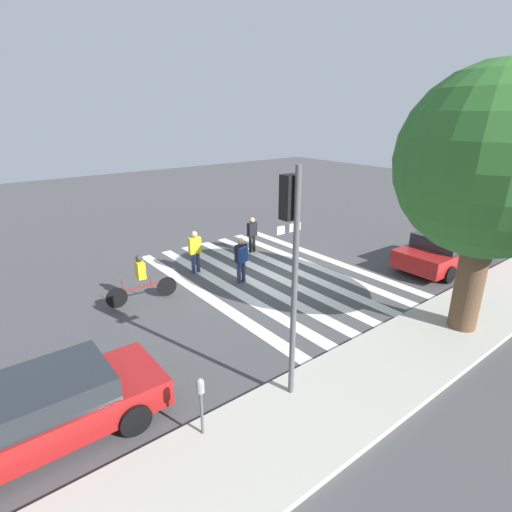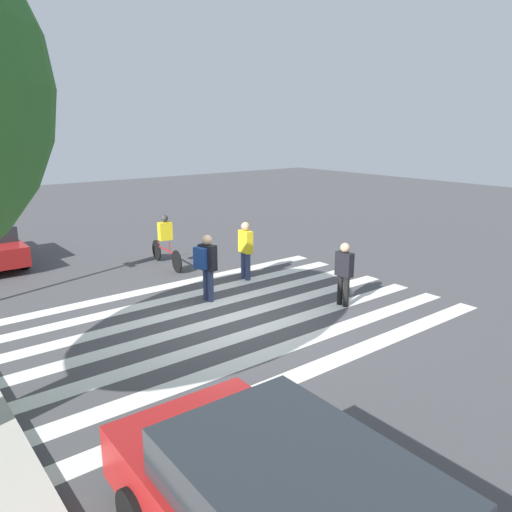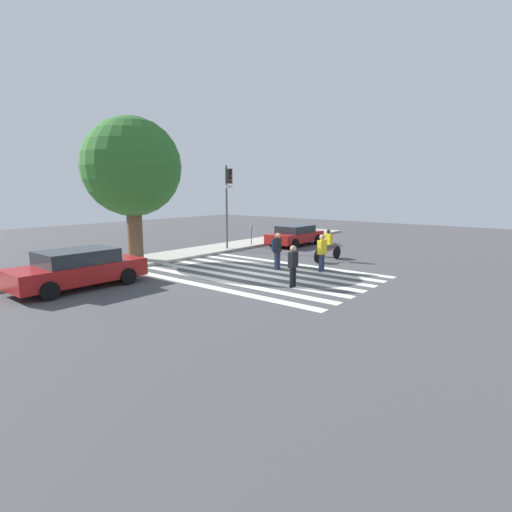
{
  "view_description": "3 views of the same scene",
  "coord_description": "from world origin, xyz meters",
  "px_view_note": "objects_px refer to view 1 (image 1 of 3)",
  "views": [
    {
      "loc": [
        9.16,
        10.7,
        5.88
      ],
      "look_at": [
        1.06,
        0.37,
        1.11
      ],
      "focal_mm": 28.0,
      "sensor_mm": 36.0,
      "label": 1
    },
    {
      "loc": [
        -8.76,
        6.21,
        4.27
      ],
      "look_at": [
        -0.19,
        -0.53,
        1.41
      ],
      "focal_mm": 35.0,
      "sensor_mm": 36.0,
      "label": 2
    },
    {
      "loc": [
        -13.25,
        -10.55,
        3.6
      ],
      "look_at": [
        -0.3,
        -0.23,
        0.84
      ],
      "focal_mm": 28.0,
      "sensor_mm": 36.0,
      "label": 3
    }
  ],
  "objects_px": {
    "street_tree": "(493,165)",
    "car_parked_dark_suv": "(447,249)",
    "pedestrian_adult_blue_shirt": "(195,250)",
    "parking_meter": "(201,395)",
    "car_parked_far_curb": "(43,409)",
    "pedestrian_adult_yellow_jacket": "(252,233)",
    "cyclist_near_curb": "(141,277)",
    "traffic_light": "(292,244)",
    "pedestrian_child_with_backpack": "(241,257)"
  },
  "relations": [
    {
      "from": "street_tree",
      "to": "pedestrian_adult_blue_shirt",
      "type": "relative_size",
      "value": 4.24
    },
    {
      "from": "pedestrian_adult_blue_shirt",
      "to": "car_parked_far_curb",
      "type": "height_order",
      "value": "pedestrian_adult_blue_shirt"
    },
    {
      "from": "car_parked_far_curb",
      "to": "pedestrian_adult_yellow_jacket",
      "type": "bearing_deg",
      "value": -147.31
    },
    {
      "from": "parking_meter",
      "to": "car_parked_far_curb",
      "type": "xyz_separation_m",
      "value": [
        2.3,
        -1.82,
        -0.34
      ]
    },
    {
      "from": "pedestrian_adult_yellow_jacket",
      "to": "cyclist_near_curb",
      "type": "distance_m",
      "value": 6.06
    },
    {
      "from": "pedestrian_adult_blue_shirt",
      "to": "parking_meter",
      "type": "bearing_deg",
      "value": 64.86
    },
    {
      "from": "street_tree",
      "to": "parking_meter",
      "type": "bearing_deg",
      "value": -7.76
    },
    {
      "from": "traffic_light",
      "to": "parking_meter",
      "type": "bearing_deg",
      "value": -0.63
    },
    {
      "from": "street_tree",
      "to": "car_parked_far_curb",
      "type": "distance_m",
      "value": 11.27
    },
    {
      "from": "pedestrian_child_with_backpack",
      "to": "cyclist_near_curb",
      "type": "relative_size",
      "value": 0.73
    },
    {
      "from": "cyclist_near_curb",
      "to": "car_parked_dark_suv",
      "type": "height_order",
      "value": "cyclist_near_curb"
    },
    {
      "from": "car_parked_dark_suv",
      "to": "pedestrian_adult_blue_shirt",
      "type": "bearing_deg",
      "value": -33.03
    },
    {
      "from": "pedestrian_adult_yellow_jacket",
      "to": "cyclist_near_curb",
      "type": "bearing_deg",
      "value": -166.35
    },
    {
      "from": "car_parked_far_curb",
      "to": "street_tree",
      "type": "bearing_deg",
      "value": 164.24
    },
    {
      "from": "pedestrian_adult_yellow_jacket",
      "to": "car_parked_far_curb",
      "type": "xyz_separation_m",
      "value": [
        9.61,
        6.14,
        -0.2
      ]
    },
    {
      "from": "street_tree",
      "to": "car_parked_dark_suv",
      "type": "relative_size",
      "value": 1.49
    },
    {
      "from": "parking_meter",
      "to": "street_tree",
      "type": "xyz_separation_m",
      "value": [
        -7.85,
        1.07,
        3.62
      ]
    },
    {
      "from": "pedestrian_adult_blue_shirt",
      "to": "traffic_light",
      "type": "bearing_deg",
      "value": 78.96
    },
    {
      "from": "parking_meter",
      "to": "cyclist_near_curb",
      "type": "xyz_separation_m",
      "value": [
        -1.49,
        -6.26,
        -0.16
      ]
    },
    {
      "from": "cyclist_near_curb",
      "to": "pedestrian_adult_yellow_jacket",
      "type": "bearing_deg",
      "value": -157.7
    },
    {
      "from": "parking_meter",
      "to": "car_parked_dark_suv",
      "type": "relative_size",
      "value": 0.29
    },
    {
      "from": "car_parked_dark_suv",
      "to": "car_parked_far_curb",
      "type": "xyz_separation_m",
      "value": [
        14.64,
        -0.03,
        -0.05
      ]
    },
    {
      "from": "pedestrian_adult_yellow_jacket",
      "to": "pedestrian_adult_blue_shirt",
      "type": "xyz_separation_m",
      "value": [
        3.18,
        0.57,
        0.05
      ]
    },
    {
      "from": "cyclist_near_curb",
      "to": "car_parked_far_curb",
      "type": "bearing_deg",
      "value": 55.58
    },
    {
      "from": "traffic_light",
      "to": "pedestrian_child_with_backpack",
      "type": "distance_m",
      "value": 6.72
    },
    {
      "from": "traffic_light",
      "to": "parking_meter",
      "type": "distance_m",
      "value": 3.26
    },
    {
      "from": "street_tree",
      "to": "car_parked_far_curb",
      "type": "height_order",
      "value": "street_tree"
    },
    {
      "from": "cyclist_near_curb",
      "to": "car_parked_dark_suv",
      "type": "bearing_deg",
      "value": 163.65
    },
    {
      "from": "pedestrian_adult_yellow_jacket",
      "to": "cyclist_near_curb",
      "type": "relative_size",
      "value": 0.68
    },
    {
      "from": "car_parked_far_curb",
      "to": "pedestrian_child_with_backpack",
      "type": "bearing_deg",
      "value": -152.76
    },
    {
      "from": "pedestrian_adult_blue_shirt",
      "to": "pedestrian_adult_yellow_jacket",
      "type": "bearing_deg",
      "value": -165.78
    },
    {
      "from": "car_parked_dark_suv",
      "to": "pedestrian_child_with_backpack",
      "type": "bearing_deg",
      "value": -25.71
    },
    {
      "from": "car_parked_far_curb",
      "to": "pedestrian_adult_blue_shirt",
      "type": "bearing_deg",
      "value": -138.98
    },
    {
      "from": "traffic_light",
      "to": "car_parked_dark_suv",
      "type": "relative_size",
      "value": 1.05
    },
    {
      "from": "traffic_light",
      "to": "pedestrian_child_with_backpack",
      "type": "height_order",
      "value": "traffic_light"
    },
    {
      "from": "parking_meter",
      "to": "pedestrian_adult_blue_shirt",
      "type": "distance_m",
      "value": 8.46
    },
    {
      "from": "pedestrian_child_with_backpack",
      "to": "car_parked_dark_suv",
      "type": "bearing_deg",
      "value": -39.72
    },
    {
      "from": "street_tree",
      "to": "pedestrian_adult_yellow_jacket",
      "type": "xyz_separation_m",
      "value": [
        0.54,
        -9.02,
        -3.76
      ]
    },
    {
      "from": "parking_meter",
      "to": "street_tree",
      "type": "bearing_deg",
      "value": 172.24
    },
    {
      "from": "pedestrian_adult_blue_shirt",
      "to": "car_parked_dark_suv",
      "type": "height_order",
      "value": "pedestrian_adult_blue_shirt"
    },
    {
      "from": "traffic_light",
      "to": "cyclist_near_curb",
      "type": "height_order",
      "value": "traffic_light"
    },
    {
      "from": "pedestrian_adult_yellow_jacket",
      "to": "pedestrian_adult_blue_shirt",
      "type": "bearing_deg",
      "value": -172.4
    },
    {
      "from": "traffic_light",
      "to": "pedestrian_adult_blue_shirt",
      "type": "height_order",
      "value": "traffic_light"
    },
    {
      "from": "parking_meter",
      "to": "car_parked_dark_suv",
      "type": "distance_m",
      "value": 12.47
    },
    {
      "from": "pedestrian_child_with_backpack",
      "to": "cyclist_near_curb",
      "type": "xyz_separation_m",
      "value": [
        3.47,
        -0.73,
        -0.12
      ]
    },
    {
      "from": "street_tree",
      "to": "car_parked_far_curb",
      "type": "relative_size",
      "value": 1.61
    },
    {
      "from": "traffic_light",
      "to": "parking_meter",
      "type": "height_order",
      "value": "traffic_light"
    },
    {
      "from": "traffic_light",
      "to": "street_tree",
      "type": "height_order",
      "value": "street_tree"
    },
    {
      "from": "traffic_light",
      "to": "car_parked_dark_suv",
      "type": "bearing_deg",
      "value": -169.94
    },
    {
      "from": "cyclist_near_curb",
      "to": "car_parked_dark_suv",
      "type": "relative_size",
      "value": 0.49
    }
  ]
}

